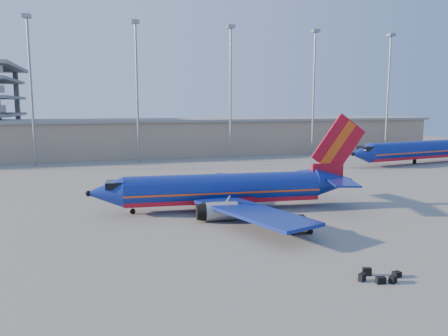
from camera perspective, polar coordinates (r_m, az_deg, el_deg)
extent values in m
plane|color=slate|center=(49.14, -0.06, -5.70)|extent=(220.00, 220.00, 0.00)
cube|color=gray|center=(106.66, -3.63, 4.04)|extent=(120.00, 15.00, 8.00)
cube|color=slate|center=(106.44, -3.65, 6.29)|extent=(122.00, 16.00, 0.60)
cylinder|color=gray|center=(92.54, -23.85, 8.91)|extent=(0.44, 0.44, 28.00)
cube|color=gray|center=(93.96, -24.38, 17.64)|extent=(1.60, 1.60, 0.70)
cylinder|color=gray|center=(92.18, -11.27, 9.45)|extent=(0.44, 0.44, 28.00)
cube|color=gray|center=(93.61, -11.53, 18.23)|extent=(1.60, 1.60, 0.70)
cylinder|color=gray|center=(96.08, 0.86, 9.55)|extent=(0.44, 0.44, 28.00)
cube|color=gray|center=(97.45, 0.88, 17.99)|extent=(1.60, 1.60, 0.70)
cylinder|color=gray|center=(103.76, 11.62, 9.29)|extent=(0.44, 0.44, 28.00)
cube|color=gray|center=(105.03, 11.86, 17.11)|extent=(1.60, 1.60, 0.70)
cylinder|color=gray|center=(114.45, 20.62, 8.83)|extent=(0.44, 0.44, 28.00)
cube|color=gray|center=(115.60, 20.99, 15.92)|extent=(1.60, 1.60, 0.70)
cylinder|color=navy|center=(49.43, -0.16, -2.69)|extent=(22.16, 5.27, 3.38)
cube|color=#AB0D1D|center=(49.60, -0.16, -3.67)|extent=(22.10, 4.63, 1.19)
cube|color=#D84812|center=(49.47, -0.16, -2.95)|extent=(22.16, 5.31, 0.20)
cone|color=navy|center=(48.65, -15.26, -3.16)|extent=(4.12, 3.70, 3.38)
cube|color=black|center=(48.42, -13.89, -2.12)|extent=(2.39, 2.56, 0.73)
cone|color=navy|center=(53.54, 14.00, -1.73)|extent=(5.03, 3.78, 3.38)
cube|color=#AB0D1D|center=(53.04, 13.34, -0.45)|extent=(3.87, 0.83, 2.01)
cube|color=#AB0D1D|center=(53.21, 14.71, 3.00)|extent=(6.71, 0.87, 7.30)
cube|color=#D84812|center=(53.13, 14.53, 3.00)|extent=(4.48, 0.77, 5.72)
cube|color=navy|center=(56.10, 12.33, -0.71)|extent=(3.44, 6.14, 0.20)
cube|color=navy|center=(50.54, 15.15, -1.78)|extent=(4.33, 6.40, 0.20)
cube|color=navy|center=(57.60, -0.38, -1.94)|extent=(10.86, 14.62, 0.32)
cube|color=navy|center=(42.25, 3.80, -5.74)|extent=(8.95, 14.89, 0.32)
cube|color=#AB0D1D|center=(49.76, 0.36, -4.06)|extent=(5.77, 4.03, 0.91)
cylinder|color=gray|center=(54.11, -2.28, -3.26)|extent=(3.45, 2.20, 1.92)
cylinder|color=gray|center=(44.97, -0.36, -5.64)|extent=(3.45, 2.20, 1.92)
cylinder|color=gray|center=(48.95, -11.84, -5.33)|extent=(0.24, 0.24, 1.01)
cylinder|color=black|center=(48.99, -11.84, -5.57)|extent=(0.60, 0.28, 0.59)
cylinder|color=black|center=(52.40, 0.81, -4.38)|extent=(0.81, 0.57, 0.77)
cylinder|color=black|center=(47.89, 2.01, -5.60)|extent=(0.81, 0.57, 0.77)
cylinder|color=navy|center=(96.35, 23.70, 2.14)|extent=(24.61, 7.49, 3.75)
cube|color=#AB0D1D|center=(96.45, 23.67, 1.58)|extent=(24.50, 6.79, 1.32)
cube|color=#D84812|center=(96.37, 23.69, 1.99)|extent=(24.62, 7.53, 0.22)
cone|color=navy|center=(86.12, 17.43, 1.81)|extent=(4.79, 4.37, 3.75)
cube|color=black|center=(86.92, 18.09, 2.48)|extent=(2.81, 2.98, 0.81)
cylinder|color=black|center=(96.59, 23.62, 0.80)|extent=(0.81, 0.81, 0.91)
cube|color=orange|center=(41.60, 9.81, -7.29)|extent=(2.36, 1.55, 1.06)
cube|color=black|center=(41.44, 9.83, -6.45)|extent=(1.20, 1.29, 0.37)
cylinder|color=black|center=(42.02, 8.43, -7.83)|extent=(0.57, 0.26, 0.55)
cylinder|color=black|center=(40.95, 8.92, -8.27)|extent=(0.57, 0.26, 0.55)
cylinder|color=black|center=(42.54, 10.63, -7.69)|extent=(0.57, 0.26, 0.55)
cylinder|color=black|center=(41.49, 11.17, -8.11)|extent=(0.57, 0.26, 0.55)
cube|color=black|center=(31.90, 19.78, -13.63)|extent=(0.67, 0.40, 0.47)
cube|color=black|center=(32.31, 21.19, -13.41)|extent=(0.65, 0.55, 0.47)
cube|color=black|center=(33.42, 21.63, -12.79)|extent=(0.63, 0.51, 0.39)
cube|color=black|center=(32.98, 18.16, -12.74)|extent=(0.68, 0.51, 0.55)
cube|color=black|center=(31.90, 17.59, -13.45)|extent=(0.61, 0.53, 0.55)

